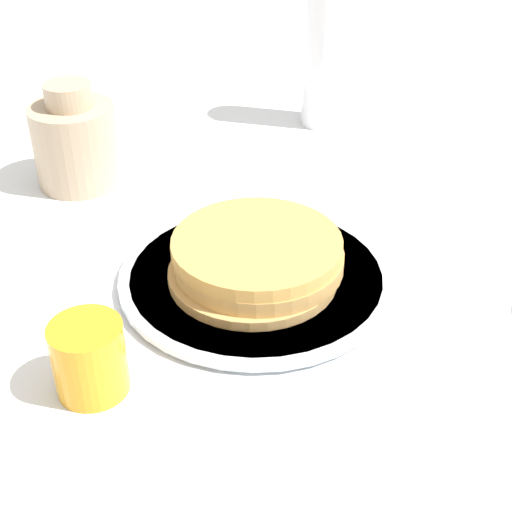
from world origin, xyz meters
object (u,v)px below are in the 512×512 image
(pancake_stack, at_px, (257,258))
(plate, at_px, (256,277))
(juice_glass, at_px, (89,358))
(cream_jug, at_px, (75,141))
(water_bottle_mid, at_px, (326,50))

(pancake_stack, bearing_deg, plate, 77.86)
(plate, distance_m, juice_glass, 0.21)
(plate, bearing_deg, cream_jug, 114.89)
(plate, distance_m, pancake_stack, 0.03)
(pancake_stack, distance_m, cream_jug, 0.32)
(juice_glass, xyz_separation_m, cream_jug, (0.05, 0.38, 0.02))
(juice_glass, height_order, water_bottle_mid, water_bottle_mid)
(plate, height_order, cream_jug, cream_jug)
(pancake_stack, xyz_separation_m, water_bottle_mid, (0.24, 0.36, 0.08))
(juice_glass, bearing_deg, water_bottle_mid, 46.20)
(pancake_stack, relative_size, water_bottle_mid, 0.76)
(juice_glass, relative_size, water_bottle_mid, 0.28)
(juice_glass, bearing_deg, plate, 27.04)
(pancake_stack, height_order, water_bottle_mid, water_bottle_mid)
(plate, bearing_deg, pancake_stack, -102.14)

